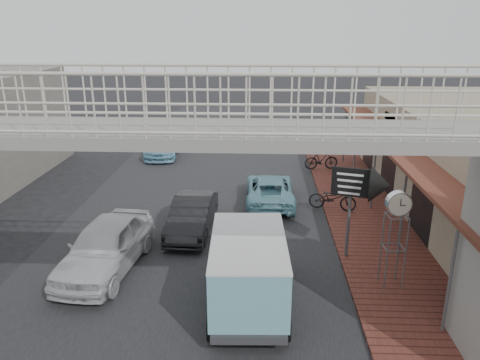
# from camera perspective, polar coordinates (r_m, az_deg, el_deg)

# --- Properties ---
(ground) EXTENTS (120.00, 120.00, 0.00)m
(ground) POSITION_cam_1_polar(r_m,az_deg,el_deg) (14.88, -7.22, -10.39)
(ground) COLOR black
(ground) RESTS_ON ground
(road_strip) EXTENTS (10.00, 60.00, 0.01)m
(road_strip) POSITION_cam_1_polar(r_m,az_deg,el_deg) (14.88, -7.22, -10.37)
(road_strip) COLOR black
(road_strip) RESTS_ON ground
(sidewalk) EXTENTS (3.00, 40.00, 0.10)m
(sidewalk) POSITION_cam_1_polar(r_m,az_deg,el_deg) (17.81, 15.71, -5.78)
(sidewalk) COLOR brown
(sidewalk) RESTS_ON ground
(footbridge) EXTENTS (16.40, 2.40, 6.34)m
(footbridge) POSITION_cam_1_polar(r_m,az_deg,el_deg) (9.98, -11.80, -5.31)
(footbridge) COLOR gray
(footbridge) RESTS_ON ground
(white_hatchback) EXTENTS (2.30, 4.72, 1.55)m
(white_hatchback) POSITION_cam_1_polar(r_m,az_deg,el_deg) (14.83, -16.09, -7.75)
(white_hatchback) COLOR silver
(white_hatchback) RESTS_ON ground
(dark_sedan) EXTENTS (1.52, 3.94, 1.28)m
(dark_sedan) POSITION_cam_1_polar(r_m,az_deg,el_deg) (16.90, -5.84, -4.29)
(dark_sedan) COLOR black
(dark_sedan) RESTS_ON ground
(angkot_curb) EXTENTS (2.00, 4.22, 1.17)m
(angkot_curb) POSITION_cam_1_polar(r_m,az_deg,el_deg) (19.61, 3.67, -1.17)
(angkot_curb) COLOR #67A5B4
(angkot_curb) RESTS_ON ground
(angkot_far) EXTENTS (2.11, 4.42, 1.24)m
(angkot_far) POSITION_cam_1_polar(r_m,az_deg,el_deg) (27.24, -9.43, 4.28)
(angkot_far) COLOR #78B5D0
(angkot_far) RESTS_ON ground
(angkot_van) EXTENTS (2.10, 4.29, 2.07)m
(angkot_van) POSITION_cam_1_polar(r_m,az_deg,el_deg) (12.24, 1.01, -9.96)
(angkot_van) COLOR black
(angkot_van) RESTS_ON ground
(motorcycle_near) EXTENTS (1.98, 1.11, 0.99)m
(motorcycle_near) POSITION_cam_1_polar(r_m,az_deg,el_deg) (18.95, 11.21, -2.17)
(motorcycle_near) COLOR black
(motorcycle_near) RESTS_ON sidewalk
(motorcycle_far) EXTENTS (1.76, 0.74, 1.03)m
(motorcycle_far) POSITION_cam_1_polar(r_m,az_deg,el_deg) (24.22, 9.88, 2.48)
(motorcycle_far) COLOR black
(motorcycle_far) RESTS_ON sidewalk
(street_clock) EXTENTS (0.70, 0.59, 2.81)m
(street_clock) POSITION_cam_1_polar(r_m,az_deg,el_deg) (13.31, 18.71, -3.27)
(street_clock) COLOR #59595B
(street_clock) RESTS_ON sidewalk
(arrow_sign) EXTENTS (1.84, 1.22, 3.05)m
(arrow_sign) POSITION_cam_1_polar(r_m,az_deg,el_deg) (14.52, 16.34, -0.72)
(arrow_sign) COLOR #59595B
(arrow_sign) RESTS_ON sidewalk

